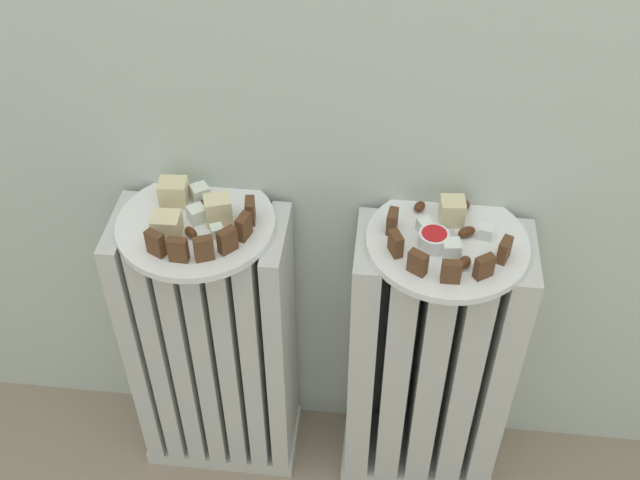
% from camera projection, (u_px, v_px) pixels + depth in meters
% --- Properties ---
extents(radiator_left, '(0.29, 0.15, 0.59)m').
position_uv_depth(radiator_left, '(214.00, 349.00, 1.43)').
color(radiator_left, silver).
rests_on(radiator_left, ground_plane).
extents(radiator_right, '(0.29, 0.15, 0.59)m').
position_uv_depth(radiator_right, '(428.00, 367.00, 1.40)').
color(radiator_right, silver).
rests_on(radiator_right, ground_plane).
extents(plate_left, '(0.25, 0.25, 0.01)m').
position_uv_depth(plate_left, '(196.00, 224.00, 1.22)').
color(plate_left, white).
rests_on(plate_left, radiator_left).
extents(plate_right, '(0.25, 0.25, 0.01)m').
position_uv_depth(plate_right, '(447.00, 243.00, 1.19)').
color(plate_right, white).
rests_on(plate_right, radiator_right).
extents(dark_cake_slice_left_0, '(0.03, 0.03, 0.04)m').
position_uv_depth(dark_cake_slice_left_0, '(156.00, 243.00, 1.15)').
color(dark_cake_slice_left_0, '#56351E').
rests_on(dark_cake_slice_left_0, plate_left).
extents(dark_cake_slice_left_1, '(0.03, 0.02, 0.04)m').
position_uv_depth(dark_cake_slice_left_1, '(178.00, 250.00, 1.14)').
color(dark_cake_slice_left_1, '#56351E').
rests_on(dark_cake_slice_left_1, plate_left).
extents(dark_cake_slice_left_2, '(0.03, 0.02, 0.04)m').
position_uv_depth(dark_cake_slice_left_2, '(204.00, 249.00, 1.14)').
color(dark_cake_slice_left_2, '#56351E').
rests_on(dark_cake_slice_left_2, plate_left).
extents(dark_cake_slice_left_3, '(0.03, 0.03, 0.04)m').
position_uv_depth(dark_cake_slice_left_3, '(227.00, 240.00, 1.16)').
color(dark_cake_slice_left_3, '#56351E').
rests_on(dark_cake_slice_left_3, plate_left).
extents(dark_cake_slice_left_4, '(0.02, 0.03, 0.04)m').
position_uv_depth(dark_cake_slice_left_4, '(244.00, 227.00, 1.18)').
color(dark_cake_slice_left_4, '#56351E').
rests_on(dark_cake_slice_left_4, plate_left).
extents(dark_cake_slice_left_5, '(0.02, 0.03, 0.04)m').
position_uv_depth(dark_cake_slice_left_5, '(250.00, 211.00, 1.20)').
color(dark_cake_slice_left_5, '#56351E').
rests_on(dark_cake_slice_left_5, plate_left).
extents(marble_cake_slice_left_0, '(0.05, 0.04, 0.04)m').
position_uv_depth(marble_cake_slice_left_0, '(174.00, 192.00, 1.24)').
color(marble_cake_slice_left_0, beige).
rests_on(marble_cake_slice_left_0, plate_left).
extents(marble_cake_slice_left_1, '(0.04, 0.04, 0.04)m').
position_uv_depth(marble_cake_slice_left_1, '(167.00, 225.00, 1.18)').
color(marble_cake_slice_left_1, beige).
rests_on(marble_cake_slice_left_1, plate_left).
extents(marble_cake_slice_left_2, '(0.05, 0.04, 0.04)m').
position_uv_depth(marble_cake_slice_left_2, '(218.00, 209.00, 1.20)').
color(marble_cake_slice_left_2, beige).
rests_on(marble_cake_slice_left_2, plate_left).
extents(turkish_delight_left_0, '(0.04, 0.04, 0.02)m').
position_uv_depth(turkish_delight_left_0, '(197.00, 214.00, 1.21)').
color(turkish_delight_left_0, white).
rests_on(turkish_delight_left_0, plate_left).
extents(turkish_delight_left_1, '(0.02, 0.02, 0.02)m').
position_uv_depth(turkish_delight_left_1, '(217.00, 231.00, 1.19)').
color(turkish_delight_left_1, white).
rests_on(turkish_delight_left_1, plate_left).
extents(turkish_delight_left_2, '(0.04, 0.04, 0.03)m').
position_uv_depth(turkish_delight_left_2, '(200.00, 193.00, 1.25)').
color(turkish_delight_left_2, white).
rests_on(turkish_delight_left_2, plate_left).
extents(medjool_date_left_0, '(0.03, 0.03, 0.02)m').
position_uv_depth(medjool_date_left_0, '(191.00, 233.00, 1.19)').
color(medjool_date_left_0, '#4C2814').
rests_on(medjool_date_left_0, plate_left).
extents(medjool_date_left_1, '(0.03, 0.02, 0.01)m').
position_uv_depth(medjool_date_left_1, '(162.00, 213.00, 1.22)').
color(medjool_date_left_1, '#4C2814').
rests_on(medjool_date_left_1, plate_left).
extents(medjool_date_left_2, '(0.03, 0.03, 0.02)m').
position_uv_depth(medjool_date_left_2, '(202.00, 206.00, 1.23)').
color(medjool_date_left_2, '#4C2814').
rests_on(medjool_date_left_2, plate_left).
extents(dark_cake_slice_right_0, '(0.02, 0.03, 0.04)m').
position_uv_depth(dark_cake_slice_right_0, '(392.00, 221.00, 1.19)').
color(dark_cake_slice_right_0, '#56351E').
rests_on(dark_cake_slice_right_0, plate_right).
extents(dark_cake_slice_right_1, '(0.02, 0.03, 0.04)m').
position_uv_depth(dark_cake_slice_right_1, '(396.00, 244.00, 1.15)').
color(dark_cake_slice_right_1, '#56351E').
rests_on(dark_cake_slice_right_1, plate_right).
extents(dark_cake_slice_right_2, '(0.03, 0.03, 0.04)m').
position_uv_depth(dark_cake_slice_right_2, '(418.00, 263.00, 1.12)').
color(dark_cake_slice_right_2, '#56351E').
rests_on(dark_cake_slice_right_2, plate_right).
extents(dark_cake_slice_right_3, '(0.03, 0.01, 0.04)m').
position_uv_depth(dark_cake_slice_right_3, '(451.00, 272.00, 1.11)').
color(dark_cake_slice_right_3, '#56351E').
rests_on(dark_cake_slice_right_3, plate_right).
extents(dark_cake_slice_right_4, '(0.03, 0.03, 0.04)m').
position_uv_depth(dark_cake_slice_right_4, '(484.00, 267.00, 1.12)').
color(dark_cake_slice_right_4, '#56351E').
rests_on(dark_cake_slice_right_4, plate_right).
extents(dark_cake_slice_right_5, '(0.02, 0.03, 0.04)m').
position_uv_depth(dark_cake_slice_right_5, '(505.00, 250.00, 1.14)').
color(dark_cake_slice_right_5, '#56351E').
rests_on(dark_cake_slice_right_5, plate_right).
extents(marble_cake_slice_right_0, '(0.04, 0.04, 0.04)m').
position_uv_depth(marble_cake_slice_right_0, '(452.00, 211.00, 1.20)').
color(marble_cake_slice_right_0, beige).
rests_on(marble_cake_slice_right_0, plate_right).
extents(turkish_delight_right_0, '(0.03, 0.03, 0.03)m').
position_uv_depth(turkish_delight_right_0, '(451.00, 249.00, 1.15)').
color(turkish_delight_right_0, white).
rests_on(turkish_delight_right_0, plate_right).
extents(turkish_delight_right_1, '(0.03, 0.03, 0.02)m').
position_uv_depth(turkish_delight_right_1, '(425.00, 226.00, 1.19)').
color(turkish_delight_right_1, white).
rests_on(turkish_delight_right_1, plate_right).
extents(turkish_delight_right_2, '(0.02, 0.02, 0.02)m').
position_uv_depth(turkish_delight_right_2, '(485.00, 232.00, 1.18)').
color(turkish_delight_right_2, white).
rests_on(turkish_delight_right_2, plate_right).
extents(medjool_date_right_0, '(0.03, 0.03, 0.02)m').
position_uv_depth(medjool_date_right_0, '(467.00, 232.00, 1.19)').
color(medjool_date_right_0, '#4C2814').
rests_on(medjool_date_right_0, plate_right).
extents(medjool_date_right_1, '(0.03, 0.03, 0.02)m').
position_uv_depth(medjool_date_right_1, '(464.00, 262.00, 1.14)').
color(medjool_date_right_1, '#4C2814').
rests_on(medjool_date_right_1, plate_right).
extents(medjool_date_right_2, '(0.02, 0.03, 0.02)m').
position_uv_depth(medjool_date_right_2, '(420.00, 207.00, 1.23)').
color(medjool_date_right_2, '#4C2814').
rests_on(medjool_date_right_2, plate_right).
extents(medjool_date_right_3, '(0.03, 0.03, 0.02)m').
position_uv_depth(medjool_date_right_3, '(463.00, 205.00, 1.23)').
color(medjool_date_right_3, '#4C2814').
rests_on(medjool_date_right_3, plate_right).
extents(jam_bowl_right, '(0.05, 0.05, 0.03)m').
position_uv_depth(jam_bowl_right, '(434.00, 239.00, 1.17)').
color(jam_bowl_right, white).
rests_on(jam_bowl_right, plate_right).
extents(fork, '(0.04, 0.09, 0.00)m').
position_uv_depth(fork, '(454.00, 246.00, 1.17)').
color(fork, '#B7B7BC').
rests_on(fork, plate_right).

